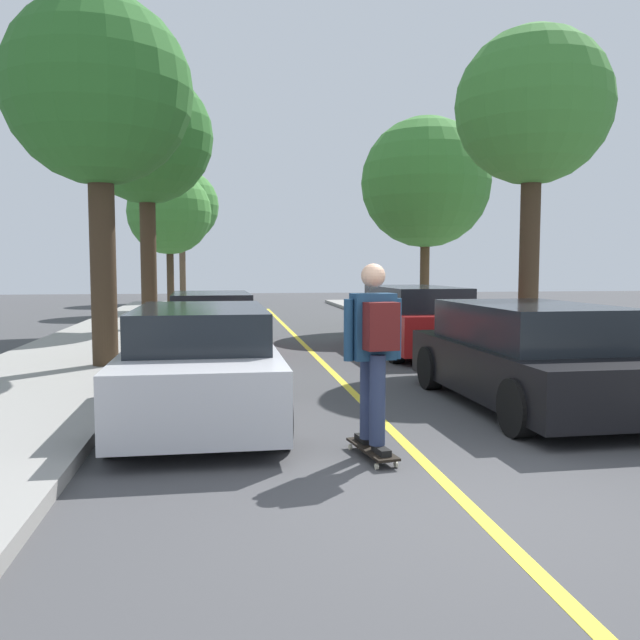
{
  "coord_description": "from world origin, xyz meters",
  "views": [
    {
      "loc": [
        -1.85,
        -4.66,
        1.84
      ],
      "look_at": [
        -0.14,
        7.05,
        0.87
      ],
      "focal_mm": 37.06,
      "sensor_mm": 36.0,
      "label": 1
    }
  ],
  "objects_px": {
    "parked_car_left_nearest": "(201,364)",
    "parked_car_right_near": "(413,320)",
    "street_tree_right_near": "(426,183)",
    "skateboarder": "(374,344)",
    "parked_car_right_nearest": "(532,356)",
    "street_tree_left_farthest": "(182,206)",
    "parked_car_left_near": "(211,322)",
    "street_tree_left_near": "(146,138)",
    "skateboard": "(372,449)",
    "street_tree_left_nearest": "(99,94)",
    "street_tree_left_far": "(169,213)",
    "street_tree_right_nearest": "(533,109)"
  },
  "relations": [
    {
      "from": "street_tree_left_farthest",
      "to": "skateboard",
      "type": "bearing_deg",
      "value": -82.95
    },
    {
      "from": "street_tree_left_near",
      "to": "street_tree_left_farthest",
      "type": "bearing_deg",
      "value": 90.0
    },
    {
      "from": "parked_car_left_near",
      "to": "street_tree_left_far",
      "type": "distance_m",
      "value": 12.23
    },
    {
      "from": "parked_car_right_near",
      "to": "street_tree_left_near",
      "type": "distance_m",
      "value": 9.09
    },
    {
      "from": "street_tree_left_far",
      "to": "street_tree_left_farthest",
      "type": "xyz_separation_m",
      "value": [
        -0.0,
        7.72,
        0.93
      ]
    },
    {
      "from": "parked_car_left_near",
      "to": "parked_car_right_near",
      "type": "distance_m",
      "value": 4.32
    },
    {
      "from": "parked_car_right_nearest",
      "to": "street_tree_left_far",
      "type": "xyz_separation_m",
      "value": [
        -5.99,
        17.9,
        3.19
      ]
    },
    {
      "from": "street_tree_right_near",
      "to": "street_tree_left_farthest",
      "type": "bearing_deg",
      "value": 116.83
    },
    {
      "from": "street_tree_left_near",
      "to": "street_tree_right_near",
      "type": "height_order",
      "value": "street_tree_left_near"
    },
    {
      "from": "parked_car_left_nearest",
      "to": "parked_car_right_near",
      "type": "distance_m",
      "value": 6.99
    },
    {
      "from": "parked_car_left_near",
      "to": "skateboarder",
      "type": "height_order",
      "value": "skateboarder"
    },
    {
      "from": "street_tree_right_near",
      "to": "street_tree_right_nearest",
      "type": "bearing_deg",
      "value": -90.0
    },
    {
      "from": "parked_car_right_nearest",
      "to": "skateboarder",
      "type": "xyz_separation_m",
      "value": [
        -2.57,
        -2.02,
        0.44
      ]
    },
    {
      "from": "street_tree_left_farthest",
      "to": "skateboarder",
      "type": "distance_m",
      "value": 28.1
    },
    {
      "from": "parked_car_left_nearest",
      "to": "skateboarder",
      "type": "bearing_deg",
      "value": -48.78
    },
    {
      "from": "street_tree_left_farthest",
      "to": "street_tree_right_near",
      "type": "bearing_deg",
      "value": -63.17
    },
    {
      "from": "street_tree_left_nearest",
      "to": "parked_car_left_near",
      "type": "bearing_deg",
      "value": 56.26
    },
    {
      "from": "parked_car_left_nearest",
      "to": "skateboarder",
      "type": "relative_size",
      "value": 2.34
    },
    {
      "from": "street_tree_left_nearest",
      "to": "street_tree_left_far",
      "type": "xyz_separation_m",
      "value": [
        0.0,
        14.29,
        -0.83
      ]
    },
    {
      "from": "parked_car_right_near",
      "to": "street_tree_right_nearest",
      "type": "height_order",
      "value": "street_tree_right_nearest"
    },
    {
      "from": "skateboard",
      "to": "skateboarder",
      "type": "bearing_deg",
      "value": -80.36
    },
    {
      "from": "street_tree_right_nearest",
      "to": "street_tree_right_near",
      "type": "relative_size",
      "value": 1.03
    },
    {
      "from": "street_tree_left_nearest",
      "to": "street_tree_right_near",
      "type": "bearing_deg",
      "value": 40.83
    },
    {
      "from": "parked_car_right_nearest",
      "to": "street_tree_right_near",
      "type": "height_order",
      "value": "street_tree_right_near"
    },
    {
      "from": "parked_car_right_near",
      "to": "skateboard",
      "type": "bearing_deg",
      "value": -109.16
    },
    {
      "from": "parked_car_left_near",
      "to": "street_tree_left_nearest",
      "type": "bearing_deg",
      "value": -123.74
    },
    {
      "from": "skateboarder",
      "to": "street_tree_right_near",
      "type": "bearing_deg",
      "value": 70.68
    },
    {
      "from": "parked_car_left_nearest",
      "to": "parked_car_left_near",
      "type": "bearing_deg",
      "value": 89.99
    },
    {
      "from": "street_tree_right_nearest",
      "to": "parked_car_left_nearest",
      "type": "bearing_deg",
      "value": -147.16
    },
    {
      "from": "parked_car_right_nearest",
      "to": "street_tree_left_nearest",
      "type": "relative_size",
      "value": 0.69
    },
    {
      "from": "parked_car_left_nearest",
      "to": "parked_car_right_nearest",
      "type": "height_order",
      "value": "parked_car_right_nearest"
    },
    {
      "from": "street_tree_left_nearest",
      "to": "skateboarder",
      "type": "xyz_separation_m",
      "value": [
        3.42,
        -5.64,
        -3.59
      ]
    },
    {
      "from": "street_tree_left_nearest",
      "to": "street_tree_left_farthest",
      "type": "relative_size",
      "value": 0.95
    },
    {
      "from": "parked_car_right_nearest",
      "to": "street_tree_left_far",
      "type": "distance_m",
      "value": 19.15
    },
    {
      "from": "street_tree_right_nearest",
      "to": "parked_car_right_near",
      "type": "bearing_deg",
      "value": 136.11
    },
    {
      "from": "street_tree_left_far",
      "to": "street_tree_right_near",
      "type": "bearing_deg",
      "value": -44.44
    },
    {
      "from": "parked_car_left_near",
      "to": "street_tree_left_near",
      "type": "distance_m",
      "value": 6.55
    },
    {
      "from": "street_tree_left_nearest",
      "to": "street_tree_left_near",
      "type": "relative_size",
      "value": 0.89
    },
    {
      "from": "skateboarder",
      "to": "parked_car_left_nearest",
      "type": "bearing_deg",
      "value": 131.22
    },
    {
      "from": "parked_car_right_nearest",
      "to": "street_tree_left_near",
      "type": "relative_size",
      "value": 0.61
    },
    {
      "from": "street_tree_left_farthest",
      "to": "skateboarder",
      "type": "relative_size",
      "value": 3.69
    },
    {
      "from": "skateboard",
      "to": "skateboarder",
      "type": "distance_m",
      "value": 1.02
    },
    {
      "from": "street_tree_right_nearest",
      "to": "skateboarder",
      "type": "bearing_deg",
      "value": -126.8
    },
    {
      "from": "parked_car_right_nearest",
      "to": "street_tree_left_farthest",
      "type": "xyz_separation_m",
      "value": [
        -5.99,
        25.62,
        4.12
      ]
    },
    {
      "from": "street_tree_left_near",
      "to": "skateboard",
      "type": "xyz_separation_m",
      "value": [
        3.42,
        -12.52,
        -5.18
      ]
    },
    {
      "from": "parked_car_left_nearest",
      "to": "street_tree_right_near",
      "type": "relative_size",
      "value": 0.7
    },
    {
      "from": "street_tree_left_nearest",
      "to": "skateboarder",
      "type": "relative_size",
      "value": 3.51
    },
    {
      "from": "street_tree_right_near",
      "to": "skateboarder",
      "type": "height_order",
      "value": "street_tree_right_near"
    },
    {
      "from": "skateboarder",
      "to": "parked_car_right_nearest",
      "type": "bearing_deg",
      "value": 38.19
    },
    {
      "from": "parked_car_left_nearest",
      "to": "street_tree_left_farthest",
      "type": "distance_m",
      "value": 26.12
    }
  ]
}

